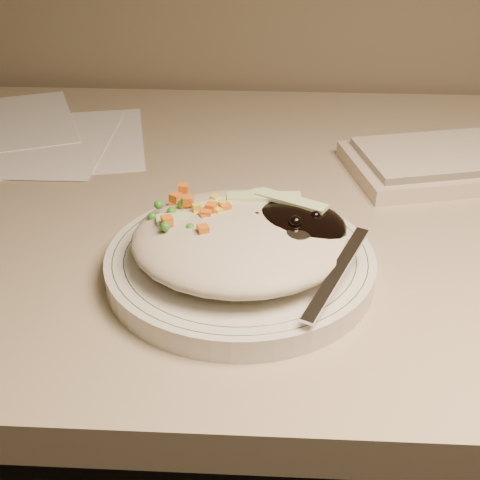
{
  "coord_description": "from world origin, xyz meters",
  "views": [
    {
      "loc": [
        -0.04,
        0.72,
        1.09
      ],
      "look_at": [
        -0.07,
        1.22,
        0.78
      ],
      "focal_mm": 50.0,
      "sensor_mm": 36.0,
      "label": 1
    }
  ],
  "objects": [
    {
      "name": "plate",
      "position": [
        -0.07,
        1.22,
        0.75
      ],
      "size": [
        0.24,
        0.24,
        0.02
      ],
      "primitive_type": "cylinder",
      "color": "silver",
      "rests_on": "desk"
    },
    {
      "name": "desk",
      "position": [
        0.0,
        1.38,
        0.54
      ],
      "size": [
        1.4,
        0.7,
        0.74
      ],
      "color": "tan",
      "rests_on": "ground"
    },
    {
      "name": "meal",
      "position": [
        -0.06,
        1.22,
        0.78
      ],
      "size": [
        0.21,
        0.19,
        0.05
      ],
      "color": "#B1A990",
      "rests_on": "plate"
    },
    {
      "name": "plate_rim",
      "position": [
        -0.07,
        1.22,
        0.76
      ],
      "size": [
        0.23,
        0.23,
        0.0
      ],
      "color": "#144723",
      "rests_on": "plate"
    }
  ]
}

